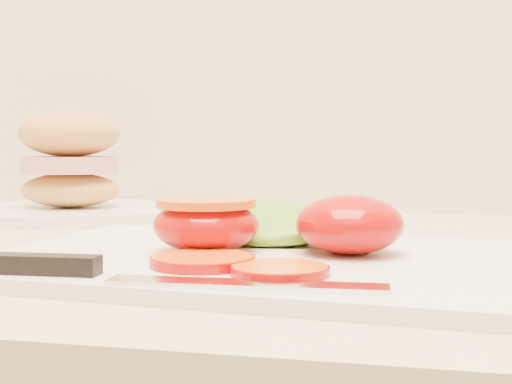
# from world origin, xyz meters

# --- Properties ---
(cutting_board) EXTENTS (0.40, 0.30, 0.01)m
(cutting_board) POSITION_xyz_m (-0.53, 1.56, 0.94)
(cutting_board) COLOR silver
(cutting_board) RESTS_ON counter
(tomato_half_dome) EXTENTS (0.08, 0.08, 0.04)m
(tomato_half_dome) POSITION_xyz_m (-0.46, 1.58, 0.96)
(tomato_half_dome) COLOR #B40801
(tomato_half_dome) RESTS_ON cutting_board
(tomato_half_cut) EXTENTS (0.08, 0.08, 0.04)m
(tomato_half_cut) POSITION_xyz_m (-0.57, 1.56, 0.96)
(tomato_half_cut) COLOR #B40801
(tomato_half_cut) RESTS_ON cutting_board
(tomato_slice_0) EXTENTS (0.07, 0.07, 0.01)m
(tomato_slice_0) POSITION_xyz_m (-0.55, 1.51, 0.94)
(tomato_slice_0) COLOR orange
(tomato_slice_0) RESTS_ON cutting_board
(tomato_slice_1) EXTENTS (0.06, 0.06, 0.01)m
(tomato_slice_1) POSITION_xyz_m (-0.50, 1.49, 0.94)
(tomato_slice_1) COLOR orange
(tomato_slice_1) RESTS_ON cutting_board
(lettuce_leaf_0) EXTENTS (0.17, 0.15, 0.03)m
(lettuce_leaf_0) POSITION_xyz_m (-0.54, 1.64, 0.95)
(lettuce_leaf_0) COLOR #78AE2E
(lettuce_leaf_0) RESTS_ON cutting_board
(knife) EXTENTS (0.26, 0.04, 0.01)m
(knife) POSITION_xyz_m (-0.59, 1.45, 0.94)
(knife) COLOR silver
(knife) RESTS_ON cutting_board
(sandwich_plate) EXTENTS (0.27, 0.27, 0.13)m
(sandwich_plate) POSITION_xyz_m (-0.83, 1.86, 0.98)
(sandwich_plate) COLOR white
(sandwich_plate) RESTS_ON counter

